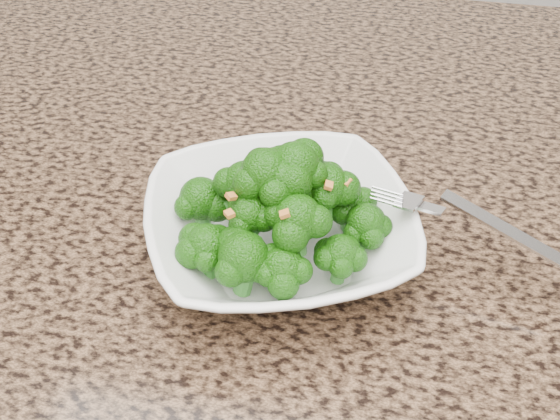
# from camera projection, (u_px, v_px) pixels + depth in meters

# --- Properties ---
(granite_counter) EXTENTS (1.64, 1.04, 0.03)m
(granite_counter) POSITION_uv_depth(u_px,v_px,m) (167.00, 200.00, 0.69)
(granite_counter) COLOR brown
(granite_counter) RESTS_ON cabinet
(bowl) EXTENTS (0.29, 0.29, 0.05)m
(bowl) POSITION_uv_depth(u_px,v_px,m) (280.00, 231.00, 0.59)
(bowl) COLOR white
(bowl) RESTS_ON granite_counter
(broccoli_pile) EXTENTS (0.20, 0.20, 0.07)m
(broccoli_pile) POSITION_uv_depth(u_px,v_px,m) (280.00, 171.00, 0.55)
(broccoli_pile) COLOR #19570A
(broccoli_pile) RESTS_ON bowl
(garlic_topping) EXTENTS (0.12, 0.12, 0.01)m
(garlic_topping) POSITION_uv_depth(u_px,v_px,m) (280.00, 130.00, 0.53)
(garlic_topping) COLOR orange
(garlic_topping) RESTS_ON broccoli_pile
(fork) EXTENTS (0.18, 0.09, 0.01)m
(fork) POSITION_uv_depth(u_px,v_px,m) (436.00, 209.00, 0.56)
(fork) COLOR silver
(fork) RESTS_ON bowl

